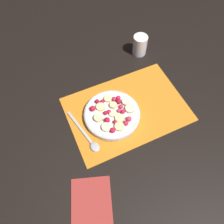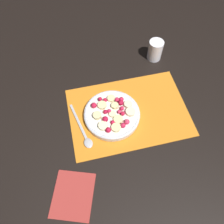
% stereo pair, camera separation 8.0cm
% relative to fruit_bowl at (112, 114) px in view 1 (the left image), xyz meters
% --- Properties ---
extents(ground_plane, '(3.00, 3.00, 0.00)m').
position_rel_fruit_bowl_xyz_m(ground_plane, '(-0.07, -0.01, -0.02)').
color(ground_plane, black).
extents(placemat, '(0.45, 0.31, 0.01)m').
position_rel_fruit_bowl_xyz_m(placemat, '(-0.07, -0.01, -0.02)').
color(placemat, orange).
rests_on(placemat, ground_plane).
extents(fruit_bowl, '(0.21, 0.21, 0.05)m').
position_rel_fruit_bowl_xyz_m(fruit_bowl, '(0.00, 0.00, 0.00)').
color(fruit_bowl, silver).
rests_on(fruit_bowl, placemat).
extents(spoon, '(0.06, 0.20, 0.01)m').
position_rel_fruit_bowl_xyz_m(spoon, '(0.12, 0.05, -0.01)').
color(spoon, '#B2B2B7').
rests_on(spoon, placemat).
extents(drinking_glass, '(0.06, 0.06, 0.09)m').
position_rel_fruit_bowl_xyz_m(drinking_glass, '(-0.25, -0.26, 0.02)').
color(drinking_glass, white).
rests_on(drinking_glass, ground_plane).
extents(napkin, '(0.17, 0.18, 0.01)m').
position_rel_fruit_bowl_xyz_m(napkin, '(0.19, 0.25, -0.02)').
color(napkin, '#A3332D').
rests_on(napkin, ground_plane).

